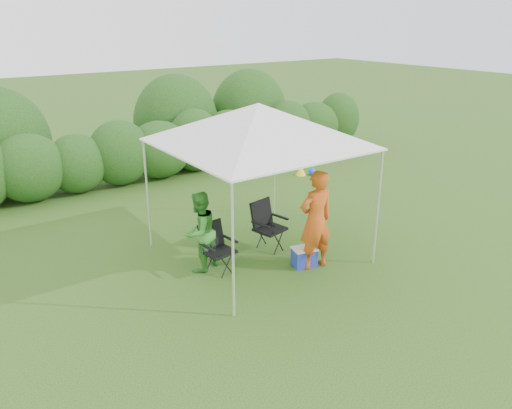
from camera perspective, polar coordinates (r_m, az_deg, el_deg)
ground at (r=9.11m, az=2.07°, el=-6.77°), size 70.00×70.00×0.00m
hedge at (r=13.81m, az=-12.76°, el=6.03°), size 16.05×1.53×1.80m
canopy at (r=8.66m, az=0.27°, el=9.13°), size 3.10×3.10×2.83m
chair_right at (r=9.48m, az=1.21°, el=-2.03°), size 0.67×0.63×0.95m
chair_left at (r=8.69m, az=-4.62°, el=-4.57°), size 0.60×0.55×0.88m
man at (r=8.68m, az=6.84°, el=-1.80°), size 0.69×0.49×1.80m
woman at (r=8.67m, az=-6.45°, el=-3.12°), size 0.85×0.76×1.44m
cooler at (r=8.99m, az=5.54°, el=-5.97°), size 0.49×0.40×0.36m
bottle at (r=8.86m, az=6.07°, el=-4.15°), size 0.07×0.07×0.27m
lawn_toy at (r=14.17m, az=5.49°, el=3.85°), size 0.52×0.43×0.26m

